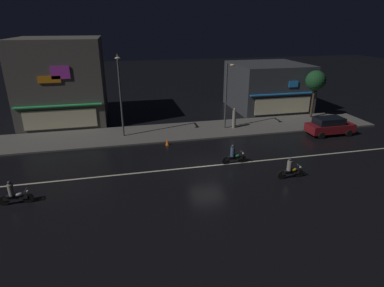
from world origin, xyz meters
The scene contains 14 objects.
ground_plane centered at (0.00, 0.00, 0.00)m, with size 140.00×140.00×0.00m, color black.
lane_divider_stripe centered at (0.00, 0.00, 0.01)m, with size 36.52×0.16×0.01m, color beige.
sidewalk_far centered at (0.00, 7.98, 0.07)m, with size 38.45×5.12×0.14m, color #5B5954.
storefront_left_block centered at (11.53, 14.67, 2.68)m, with size 8.23×8.42×5.36m.
storefront_center_block centered at (-11.53, 14.91, 4.23)m, with size 8.26×8.91×8.47m.
streetlamp_west centered at (-5.81, 7.57, 4.41)m, with size 0.44×1.64×7.25m.
streetlamp_mid centered at (3.95, 7.60, 3.97)m, with size 0.44×1.64×6.42m.
pedestrian_on_sidewalk centered at (4.87, 7.77, 1.06)m, with size 0.35×0.35×1.96m.
street_tree centered at (14.39, 9.34, 4.11)m, with size 2.10×2.10×5.06m.
parked_car_near_kerb centered at (12.97, 4.14, 0.87)m, with size 4.30×1.98×1.67m.
motorcycle_lead centered at (2.00, 0.01, 0.63)m, with size 1.90×0.60×1.52m.
motorcycle_following centered at (-12.28, -2.46, 0.63)m, with size 1.90×0.60×1.52m.
motorcycle_opposite_lane centered at (4.89, -3.09, 0.63)m, with size 1.90×0.60×1.52m.
traffic_cone centered at (-2.21, 4.91, 0.28)m, with size 0.36×0.36×0.55m, color orange.
Camera 1 is at (-5.87, -20.23, 9.90)m, focal length 29.51 mm.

